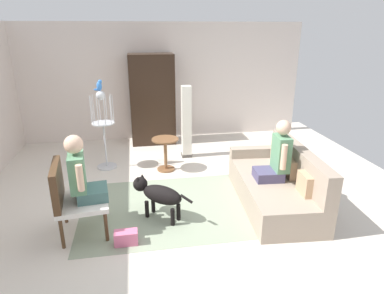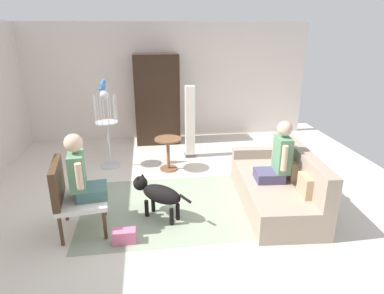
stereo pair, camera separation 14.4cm
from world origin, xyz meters
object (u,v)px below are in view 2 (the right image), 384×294
at_px(couch, 278,186).
at_px(person_on_couch, 278,157).
at_px(parrot, 103,85).
at_px(person_on_armchair, 81,172).
at_px(dog, 158,193).
at_px(handbag, 124,236).
at_px(armchair, 70,192).
at_px(bird_cage_stand, 107,128).
at_px(round_end_table, 168,150).
at_px(column_lamp, 190,123).
at_px(armoire_cabinet, 157,99).

relative_size(couch, person_on_couch, 2.31).
bearing_deg(parrot, person_on_armchair, -92.74).
xyz_separation_m(couch, dog, (-1.77, -0.13, 0.07)).
bearing_deg(dog, handbag, -129.33).
distance_m(armchair, handbag, 0.87).
distance_m(armchair, parrot, 2.34).
xyz_separation_m(person_on_couch, bird_cage_stand, (-2.53, 1.82, -0.01)).
bearing_deg(couch, person_on_couch, -156.26).
bearing_deg(parrot, armchair, -96.91).
distance_m(person_on_armchair, round_end_table, 2.18).
bearing_deg(person_on_armchair, bird_cage_stand, 87.06).
distance_m(armchair, person_on_couch, 2.82).
bearing_deg(column_lamp, round_end_table, -128.30).
distance_m(bird_cage_stand, handbag, 2.57).
bearing_deg(armoire_cabinet, bird_cage_stand, -125.92).
relative_size(couch, round_end_table, 3.35).
bearing_deg(column_lamp, armoire_cabinet, 120.10).
relative_size(round_end_table, bird_cage_stand, 0.42).
xyz_separation_m(dog, parrot, (-0.83, 1.92, 1.17)).
xyz_separation_m(bird_cage_stand, parrot, (-0.01, 0.00, 0.79)).
xyz_separation_m(person_on_armchair, bird_cage_stand, (0.11, 2.09, -0.06)).
height_order(dog, handbag, dog).
relative_size(armchair, bird_cage_stand, 0.66).
xyz_separation_m(couch, person_on_couch, (-0.05, -0.02, 0.47)).
distance_m(round_end_table, armoire_cabinet, 1.75).
bearing_deg(parrot, person_on_couch, -35.61).
bearing_deg(round_end_table, dog, -99.05).
relative_size(person_on_armchair, handbag, 2.99).
bearing_deg(round_end_table, person_on_armchair, -123.67).
distance_m(armchair, column_lamp, 3.02).
height_order(round_end_table, armoire_cabinet, armoire_cabinet).
height_order(dog, armoire_cabinet, armoire_cabinet).
bearing_deg(armoire_cabinet, round_end_table, -86.03).
height_order(armchair, bird_cage_stand, bird_cage_stand).
distance_m(dog, armoire_cabinet, 3.31).
relative_size(bird_cage_stand, parrot, 7.51).
bearing_deg(dog, person_on_armchair, -169.95).
bearing_deg(armoire_cabinet, armchair, -109.64).
distance_m(parrot, column_lamp, 1.79).
xyz_separation_m(armoire_cabinet, handbag, (-0.58, -3.79, -0.89)).
xyz_separation_m(person_on_couch, column_lamp, (-0.97, 2.12, -0.05)).
bearing_deg(bird_cage_stand, column_lamp, 10.96).
relative_size(round_end_table, handbag, 2.15).
bearing_deg(column_lamp, armchair, -127.12).
distance_m(armchair, round_end_table, 2.25).
xyz_separation_m(round_end_table, armoire_cabinet, (-0.11, 1.64, 0.61)).
bearing_deg(person_on_armchair, couch, 6.15).
relative_size(column_lamp, armoire_cabinet, 0.73).
height_order(person_on_armchair, round_end_table, person_on_armchair).
height_order(person_on_armchair, bird_cage_stand, bird_cage_stand).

